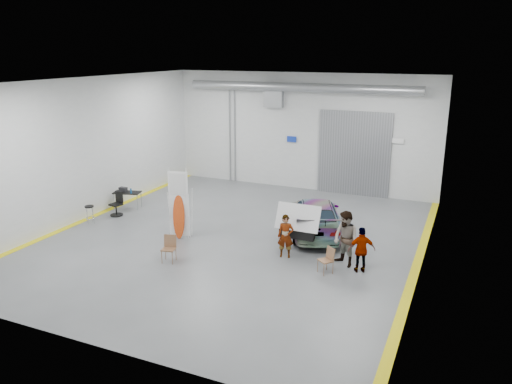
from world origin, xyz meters
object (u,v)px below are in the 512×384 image
at_px(office_chair, 117,205).
at_px(folding_chair_far, 325,265).
at_px(person_b, 346,239).
at_px(folding_chair_near, 169,254).
at_px(person_a, 286,236).
at_px(shop_stool, 90,215).
at_px(surfboard_display, 178,210).
at_px(person_c, 362,250).
at_px(work_table, 126,192).
at_px(sedan_car, 315,216).

bearing_deg(office_chair, folding_chair_far, -0.70).
bearing_deg(person_b, folding_chair_near, -126.12).
distance_m(person_a, shop_stool, 8.81).
bearing_deg(surfboard_display, office_chair, 148.70).
distance_m(person_c, shop_stool, 11.52).
relative_size(surfboard_display, office_chair, 2.70).
relative_size(person_a, folding_chair_near, 1.68).
relative_size(folding_chair_far, work_table, 0.65).
bearing_deg(folding_chair_far, person_a, -164.15).
relative_size(person_c, folding_chair_far, 1.79).
height_order(person_c, folding_chair_far, person_c).
height_order(person_b, shop_stool, person_b).
distance_m(person_a, surfboard_display, 4.49).
bearing_deg(person_b, surfboard_display, -146.51).
height_order(person_a, shop_stool, person_a).
xyz_separation_m(folding_chair_far, office_chair, (-10.12, 2.06, 0.19)).
relative_size(sedan_car, shop_stool, 6.16).
height_order(person_c, office_chair, person_c).
relative_size(sedan_car, folding_chair_near, 5.14).
relative_size(person_c, surfboard_display, 0.55).
bearing_deg(office_chair, sedan_car, 20.51).
xyz_separation_m(person_b, shop_stool, (-10.90, -0.13, -0.58)).
bearing_deg(folding_chair_near, person_b, 7.15).
distance_m(surfboard_display, work_table, 4.86).
relative_size(person_c, office_chair, 1.49).
bearing_deg(surfboard_display, person_a, -14.46).
bearing_deg(person_a, folding_chair_near, -164.60).
bearing_deg(sedan_car, person_a, 64.90).
distance_m(work_table, office_chair, 1.13).
xyz_separation_m(person_a, shop_stool, (-8.80, 0.01, -0.40)).
distance_m(person_c, office_chair, 11.27).
distance_m(sedan_car, person_c, 3.89).
relative_size(person_a, folding_chair_far, 1.79).
xyz_separation_m(folding_chair_near, office_chair, (-4.91, 3.36, 0.17)).
bearing_deg(work_table, sedan_car, 2.80).
bearing_deg(shop_stool, surfboard_display, 0.81).
bearing_deg(person_c, surfboard_display, -28.22).
distance_m(sedan_car, folding_chair_far, 3.85).
relative_size(folding_chair_near, work_table, 0.69).
distance_m(person_a, work_table, 9.05).
height_order(sedan_car, person_b, person_b).
bearing_deg(work_table, person_c, -12.54).
relative_size(surfboard_display, folding_chair_far, 3.25).
bearing_deg(person_a, sedan_car, 71.02).
distance_m(folding_chair_far, office_chair, 10.33).
height_order(sedan_car, folding_chair_far, sedan_car).
height_order(folding_chair_near, office_chair, office_chair).
height_order(folding_chair_far, shop_stool, folding_chair_far).
bearing_deg(person_c, person_a, -29.85).
xyz_separation_m(person_a, work_table, (-8.73, 2.38, -0.01)).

